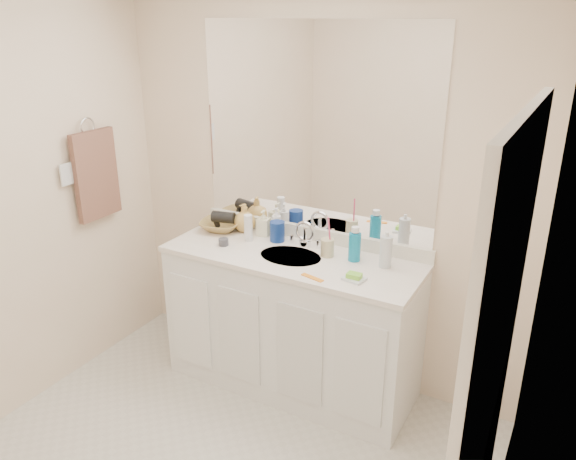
{
  "coord_description": "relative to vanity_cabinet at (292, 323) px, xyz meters",
  "views": [
    {
      "loc": [
        1.42,
        -1.59,
        2.19
      ],
      "look_at": [
        0.0,
        0.97,
        1.05
      ],
      "focal_mm": 35.0,
      "sensor_mm": 36.0,
      "label": 1
    }
  ],
  "objects": [
    {
      "name": "soap_bottle_white",
      "position": [
        -0.23,
        0.22,
        0.55
      ],
      "size": [
        0.08,
        0.08,
        0.18
      ],
      "primitive_type": "imported",
      "rotation": [
        0.0,
        0.0,
        -0.21
      ],
      "color": "white",
      "rests_on": "countertop"
    },
    {
      "name": "switch_plate",
      "position": [
        -1.27,
        -0.45,
        0.88
      ],
      "size": [
        0.01,
        0.08,
        0.13
      ],
      "primitive_type": "cube",
      "color": "silver",
      "rests_on": "wall_left"
    },
    {
      "name": "faucet",
      "position": [
        0.0,
        0.16,
        0.51
      ],
      "size": [
        0.02,
        0.02,
        0.11
      ],
      "primitive_type": "cylinder",
      "color": "silver",
      "rests_on": "countertop"
    },
    {
      "name": "blue_mug",
      "position": [
        -0.18,
        0.14,
        0.52
      ],
      "size": [
        0.1,
        0.1,
        0.12
      ],
      "primitive_type": "cylinder",
      "rotation": [
        0.0,
        0.0,
        0.12
      ],
      "color": "navy",
      "rests_on": "countertop"
    },
    {
      "name": "toothbrush",
      "position": [
        0.19,
        0.08,
        0.6
      ],
      "size": [
        0.02,
        0.04,
        0.18
      ],
      "primitive_type": "cylinder",
      "rotation": [
        0.14,
        0.0,
        -0.39
      ],
      "color": "#E43C6A",
      "rests_on": "tan_cup"
    },
    {
      "name": "extra_white_bottle",
      "position": [
        -0.34,
        0.06,
        0.54
      ],
      "size": [
        0.06,
        0.06,
        0.17
      ],
      "primitive_type": "cylinder",
      "rotation": [
        0.0,
        0.0,
        -0.19
      ],
      "color": "white",
      "rests_on": "countertop"
    },
    {
      "name": "wall_right",
      "position": [
        1.3,
        -1.02,
        0.77
      ],
      "size": [
        0.02,
        2.6,
        2.4
      ],
      "primitive_type": "cube",
      "color": "#FCE3C5",
      "rests_on": "floor"
    },
    {
      "name": "hair_dryer",
      "position": [
        -0.57,
        0.13,
        0.54
      ],
      "size": [
        0.16,
        0.11,
        0.07
      ],
      "primitive_type": "cylinder",
      "rotation": [
        0.0,
        1.57,
        0.24
      ],
      "color": "black",
      "rests_on": "wicker_basket"
    },
    {
      "name": "towel_ring",
      "position": [
        -1.27,
        -0.25,
        1.12
      ],
      "size": [
        0.01,
        0.11,
        0.11
      ],
      "primitive_type": "torus",
      "rotation": [
        0.0,
        1.57,
        0.0
      ],
      "color": "silver",
      "rests_on": "wall_left"
    },
    {
      "name": "dark_jar",
      "position": [
        -0.43,
        -0.08,
        0.48
      ],
      "size": [
        0.08,
        0.08,
        0.04
      ],
      "primitive_type": "cylinder",
      "rotation": [
        0.0,
        0.0,
        -0.35
      ],
      "color": "#3C3C44",
      "rests_on": "countertop"
    },
    {
      "name": "soap_dish",
      "position": [
        0.44,
        -0.13,
        0.46
      ],
      "size": [
        0.12,
        0.11,
        0.01
      ],
      "primitive_type": "cube",
      "rotation": [
        0.0,
        0.0,
        -0.19
      ],
      "color": "white",
      "rests_on": "countertop"
    },
    {
      "name": "mouthwash_bottle",
      "position": [
        0.34,
        0.1,
        0.54
      ],
      "size": [
        0.09,
        0.09,
        0.16
      ],
      "primitive_type": "cylinder",
      "rotation": [
        0.0,
        0.0,
        -0.4
      ],
      "color": "#0E7DAB",
      "rests_on": "countertop"
    },
    {
      "name": "hand_towel",
      "position": [
        -1.25,
        -0.25,
        0.82
      ],
      "size": [
        0.04,
        0.32,
        0.55
      ],
      "primitive_type": "cube",
      "color": "brown",
      "rests_on": "towel_ring"
    },
    {
      "name": "soap_bottle_yellow",
      "position": [
        -0.45,
        0.19,
        0.54
      ],
      "size": [
        0.18,
        0.18,
        0.18
      ],
      "primitive_type": "imported",
      "rotation": [
        0.0,
        0.0,
        -0.35
      ],
      "color": "tan",
      "rests_on": "countertop"
    },
    {
      "name": "orange_comb",
      "position": [
        0.24,
        -0.22,
        0.46
      ],
      "size": [
        0.14,
        0.06,
        0.01
      ],
      "primitive_type": "cube",
      "rotation": [
        0.0,
        0.0,
        -0.23
      ],
      "color": "orange",
      "rests_on": "countertop"
    },
    {
      "name": "backsplash",
      "position": [
        0.0,
        0.26,
        0.5
      ],
      "size": [
        1.52,
        0.03,
        0.08
      ],
      "primitive_type": "cube",
      "color": "white",
      "rests_on": "countertop"
    },
    {
      "name": "wicker_basket",
      "position": [
        -0.59,
        0.13,
        0.49
      ],
      "size": [
        0.32,
        0.32,
        0.06
      ],
      "primitive_type": "imported",
      "rotation": [
        0.0,
        0.0,
        0.24
      ],
      "color": "olive",
      "rests_on": "countertop"
    },
    {
      "name": "vanity_cabinet",
      "position": [
        0.0,
        0.0,
        0.0
      ],
      "size": [
        1.5,
        0.55,
        0.85
      ],
      "primitive_type": "cube",
      "color": "white",
      "rests_on": "floor"
    },
    {
      "name": "countertop",
      "position": [
        0.0,
        0.0,
        0.44
      ],
      "size": [
        1.52,
        0.57,
        0.03
      ],
      "primitive_type": "cube",
      "color": "white",
      "rests_on": "vanity_cabinet"
    },
    {
      "name": "mirror",
      "position": [
        0.0,
        0.27,
        1.14
      ],
      "size": [
        1.48,
        0.01,
        1.2
      ],
      "primitive_type": "cube",
      "color": "white",
      "rests_on": "wall_back"
    },
    {
      "name": "tan_cup",
      "position": [
        0.18,
        0.08,
        0.51
      ],
      "size": [
        0.1,
        0.1,
        0.1
      ],
      "primitive_type": "cylinder",
      "rotation": [
        0.0,
        0.0,
        -0.39
      ],
      "color": "#C5B98B",
      "rests_on": "countertop"
    },
    {
      "name": "wall_back",
      "position": [
        0.0,
        0.28,
        0.77
      ],
      "size": [
        2.6,
        0.02,
        2.4
      ],
      "primitive_type": "cube",
      "color": "#FCE3C5",
      "rests_on": "floor"
    },
    {
      "name": "green_soap",
      "position": [
        0.44,
        -0.13,
        0.48
      ],
      "size": [
        0.08,
        0.05,
        0.03
      ],
      "primitive_type": "cube",
      "rotation": [
        0.0,
        0.0,
        -0.01
      ],
      "color": "#83DB35",
      "rests_on": "soap_dish"
    },
    {
      "name": "sink_basin",
      "position": [
        0.0,
        -0.02,
        0.44
      ],
      "size": [
        0.37,
        0.37,
        0.02
      ],
      "primitive_type": "cylinder",
      "color": "beige",
      "rests_on": "countertop"
    },
    {
      "name": "soap_bottle_cream",
      "position": [
        -0.3,
        0.19,
        0.54
      ],
      "size": [
        0.08,
        0.09,
        0.16
      ],
      "primitive_type": "imported",
      "rotation": [
        0.0,
        0.0,
        0.17
      ],
      "color": "#F9F6CB",
      "rests_on": "countertop"
    },
    {
      "name": "clear_pump_bottle",
      "position": [
        0.53,
        0.1,
        0.54
      ],
      "size": [
        0.07,
        0.07,
        0.18
      ],
      "primitive_type": "cylinder",
      "rotation": [
        0.0,
        0.0,
        -0.01
      ],
      "color": "silver",
      "rests_on": "countertop"
    }
  ]
}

